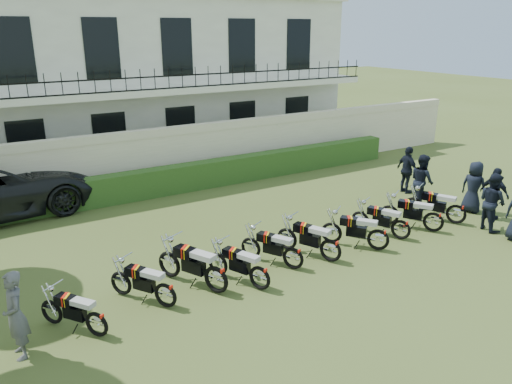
# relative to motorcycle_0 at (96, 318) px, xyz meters

# --- Properties ---
(ground) EXTENTS (100.00, 100.00, 0.00)m
(ground) POSITION_rel_motorcycle_0_xyz_m (4.85, 0.56, -0.43)
(ground) COLOR #435120
(ground) RESTS_ON ground
(perimeter_wall) EXTENTS (30.00, 0.35, 2.30)m
(perimeter_wall) POSITION_rel_motorcycle_0_xyz_m (4.85, 8.56, 0.75)
(perimeter_wall) COLOR silver
(perimeter_wall) RESTS_ON ground
(hedge) EXTENTS (18.00, 0.60, 1.00)m
(hedge) POSITION_rel_motorcycle_0_xyz_m (5.85, 7.76, 0.07)
(hedge) COLOR #274B1A
(hedge) RESTS_ON ground
(building) EXTENTS (20.40, 9.60, 7.40)m
(building) POSITION_rel_motorcycle_0_xyz_m (4.85, 14.52, 3.28)
(building) COLOR white
(building) RESTS_ON ground
(motorcycle_0) EXTENTS (1.06, 1.42, 0.92)m
(motorcycle_0) POSITION_rel_motorcycle_0_xyz_m (0.00, 0.00, 0.00)
(motorcycle_0) COLOR black
(motorcycle_0) RESTS_ON ground
(motorcycle_1) EXTENTS (1.05, 1.57, 0.98)m
(motorcycle_1) POSITION_rel_motorcycle_0_xyz_m (1.56, 0.32, 0.03)
(motorcycle_1) COLOR black
(motorcycle_1) RESTS_ON ground
(motorcycle_2) EXTENTS (1.05, 1.92, 1.14)m
(motorcycle_2) POSITION_rel_motorcycle_0_xyz_m (2.79, 0.31, 0.10)
(motorcycle_2) COLOR black
(motorcycle_2) RESTS_ON ground
(motorcycle_3) EXTENTS (0.87, 1.73, 1.00)m
(motorcycle_3) POSITION_rel_motorcycle_0_xyz_m (3.73, -0.08, 0.04)
(motorcycle_3) COLOR black
(motorcycle_3) RESTS_ON ground
(motorcycle_4) EXTENTS (0.96, 1.64, 0.99)m
(motorcycle_4) POSITION_rel_motorcycle_0_xyz_m (5.00, 0.38, 0.03)
(motorcycle_4) COLOR black
(motorcycle_4) RESTS_ON ground
(motorcycle_5) EXTENTS (0.93, 1.81, 1.06)m
(motorcycle_5) POSITION_rel_motorcycle_0_xyz_m (6.07, 0.21, 0.06)
(motorcycle_5) COLOR black
(motorcycle_5) RESTS_ON ground
(motorcycle_6) EXTENTS (1.22, 1.59, 1.04)m
(motorcycle_6) POSITION_rel_motorcycle_0_xyz_m (7.63, 0.08, 0.05)
(motorcycle_6) COLOR black
(motorcycle_6) RESTS_ON ground
(motorcycle_7) EXTENTS (0.88, 1.71, 1.00)m
(motorcycle_7) POSITION_rel_motorcycle_0_xyz_m (8.72, 0.29, 0.03)
(motorcycle_7) COLOR black
(motorcycle_7) RESTS_ON ground
(motorcycle_8) EXTENTS (1.06, 1.70, 1.05)m
(motorcycle_8) POSITION_rel_motorcycle_0_xyz_m (9.97, 0.18, 0.06)
(motorcycle_8) COLOR black
(motorcycle_8) RESTS_ON ground
(motorcycle_9) EXTENTS (0.97, 1.78, 1.06)m
(motorcycle_9) POSITION_rel_motorcycle_0_xyz_m (11.10, 0.26, 0.06)
(motorcycle_9) COLOR black
(motorcycle_9) RESTS_ON ground
(inspector) EXTENTS (0.45, 0.65, 1.72)m
(inspector) POSITION_rel_motorcycle_0_xyz_m (-1.37, 0.16, 0.43)
(inspector) COLOR slate
(inspector) RESTS_ON ground
(officer_1) EXTENTS (0.85, 0.99, 1.77)m
(officer_1) POSITION_rel_motorcycle_0_xyz_m (11.61, -0.53, 0.46)
(officer_1) COLOR black
(officer_1) RESTS_ON ground
(officer_2) EXTENTS (0.43, 1.00, 1.69)m
(officer_2) POSITION_rel_motorcycle_0_xyz_m (12.47, -0.03, 0.42)
(officer_2) COLOR black
(officer_2) RESTS_ON ground
(officer_3) EXTENTS (0.67, 0.92, 1.72)m
(officer_3) POSITION_rel_motorcycle_0_xyz_m (12.50, 0.74, 0.43)
(officer_3) COLOR black
(officer_3) RESTS_ON ground
(officer_4) EXTENTS (0.93, 1.06, 1.82)m
(officer_4) POSITION_rel_motorcycle_0_xyz_m (11.45, 1.99, 0.48)
(officer_4) COLOR black
(officer_4) RESTS_ON ground
(officer_5) EXTENTS (0.54, 1.07, 1.75)m
(officer_5) POSITION_rel_motorcycle_0_xyz_m (12.15, 3.28, 0.45)
(officer_5) COLOR black
(officer_5) RESTS_ON ground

